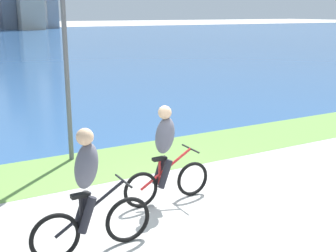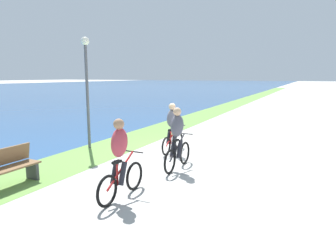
{
  "view_description": "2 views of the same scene",
  "coord_description": "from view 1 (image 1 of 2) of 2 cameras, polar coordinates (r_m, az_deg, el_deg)",
  "views": [
    {
      "loc": [
        -3.36,
        -5.57,
        3.08
      ],
      "look_at": [
        0.24,
        0.8,
        1.19
      ],
      "focal_mm": 47.13,
      "sensor_mm": 36.0,
      "label": 1
    },
    {
      "loc": [
        -8.98,
        -3.74,
        2.53
      ],
      "look_at": [
        0.3,
        0.72,
        0.82
      ],
      "focal_mm": 32.38,
      "sensor_mm": 36.0,
      "label": 2
    }
  ],
  "objects": [
    {
      "name": "ground_plane",
      "position": [
        7.2,
        1.5,
        -10.84
      ],
      "size": [
        300.0,
        300.0,
        0.0
      ],
      "primitive_type": "plane",
      "color": "#B2AFA8"
    },
    {
      "name": "grass_strip_bayside",
      "position": [
        9.43,
        -6.94,
        -4.65
      ],
      "size": [
        120.0,
        2.01,
        0.01
      ],
      "primitive_type": "cube",
      "color": "#6B9947",
      "rests_on": "ground"
    },
    {
      "name": "cyclist_lead",
      "position": [
        7.2,
        -0.32,
        -3.72
      ],
      "size": [
        1.59,
        0.52,
        1.65
      ],
      "color": "black",
      "rests_on": "ground"
    },
    {
      "name": "cyclist_trailing",
      "position": [
        5.8,
        -10.22,
        -8.48
      ],
      "size": [
        1.66,
        0.52,
        1.7
      ],
      "color": "black",
      "rests_on": "ground"
    },
    {
      "name": "lamppost_tall",
      "position": [
        9.29,
        -13.18,
        10.61
      ],
      "size": [
        0.28,
        0.28,
        3.82
      ],
      "color": "#595960",
      "rests_on": "ground"
    }
  ]
}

